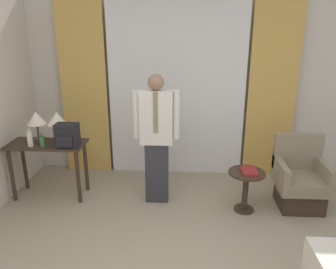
# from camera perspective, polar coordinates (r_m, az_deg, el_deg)

# --- Properties ---
(wall_back) EXTENTS (10.00, 0.06, 2.70)m
(wall_back) POSITION_cam_1_polar(r_m,az_deg,el_deg) (5.02, 1.57, 8.41)
(wall_back) COLOR beige
(wall_back) RESTS_ON ground_plane
(curtain_sheer_center) EXTENTS (2.02, 0.06, 2.58)m
(curtain_sheer_center) POSITION_cam_1_polar(r_m,az_deg,el_deg) (4.90, 1.51, 7.46)
(curtain_sheer_center) COLOR white
(curtain_sheer_center) RESTS_ON ground_plane
(curtain_drape_left) EXTENTS (0.69, 0.06, 2.58)m
(curtain_drape_left) POSITION_cam_1_polar(r_m,az_deg,el_deg) (5.14, -14.34, 7.40)
(curtain_drape_left) COLOR gold
(curtain_drape_left) RESTS_ON ground_plane
(curtain_drape_right) EXTENTS (0.69, 0.06, 2.58)m
(curtain_drape_right) POSITION_cam_1_polar(r_m,az_deg,el_deg) (5.06, 17.62, 6.94)
(curtain_drape_right) COLOR gold
(curtain_drape_right) RESTS_ON ground_plane
(desk) EXTENTS (1.00, 0.46, 0.76)m
(desk) POSITION_cam_1_polar(r_m,az_deg,el_deg) (4.63, -20.18, -3.11)
(desk) COLOR #38281E
(desk) RESTS_ON ground_plane
(table_lamp_left) EXTENTS (0.25, 0.25, 0.40)m
(table_lamp_left) POSITION_cam_1_polar(r_m,az_deg,el_deg) (4.62, -21.94, 2.42)
(table_lamp_left) COLOR #4C4238
(table_lamp_left) RESTS_ON desk
(table_lamp_right) EXTENTS (0.25, 0.25, 0.40)m
(table_lamp_right) POSITION_cam_1_polar(r_m,az_deg,el_deg) (4.51, -18.76, 2.42)
(table_lamp_right) COLOR #4C4238
(table_lamp_right) RESTS_ON desk
(bottle_near_edge) EXTENTS (0.07, 0.07, 0.23)m
(bottle_near_edge) POSITION_cam_1_polar(r_m,az_deg,el_deg) (4.51, -22.91, -0.74)
(bottle_near_edge) COLOR silver
(bottle_near_edge) RESTS_ON desk
(bottle_by_lamp) EXTENTS (0.07, 0.07, 0.18)m
(bottle_by_lamp) POSITION_cam_1_polar(r_m,az_deg,el_deg) (4.43, -21.04, -1.12)
(bottle_by_lamp) COLOR #336638
(bottle_by_lamp) RESTS_ON desk
(backpack) EXTENTS (0.28, 0.21, 0.30)m
(backpack) POSITION_cam_1_polar(r_m,az_deg,el_deg) (4.30, -17.15, -0.19)
(backpack) COLOR black
(backpack) RESTS_ON desk
(person) EXTENTS (0.59, 0.20, 1.68)m
(person) POSITION_cam_1_polar(r_m,az_deg,el_deg) (4.11, -2.01, -0.08)
(person) COLOR #2D2D33
(person) RESTS_ON ground_plane
(armchair) EXTENTS (0.61, 0.60, 0.90)m
(armchair) POSITION_cam_1_polar(r_m,az_deg,el_deg) (4.54, 21.95, -7.62)
(armchair) COLOR #38281E
(armchair) RESTS_ON ground_plane
(side_table) EXTENTS (0.45, 0.45, 0.53)m
(side_table) POSITION_cam_1_polar(r_m,az_deg,el_deg) (4.20, 13.40, -8.45)
(side_table) COLOR #38281E
(side_table) RESTS_ON ground_plane
(book) EXTENTS (0.19, 0.26, 0.03)m
(book) POSITION_cam_1_polar(r_m,az_deg,el_deg) (4.12, 13.94, -6.18)
(book) COLOR maroon
(book) RESTS_ON side_table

